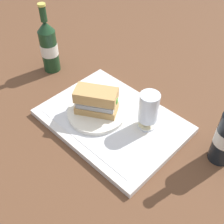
% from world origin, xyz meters
% --- Properties ---
extents(ground_plane, '(3.00, 3.00, 0.00)m').
position_xyz_m(ground_plane, '(0.00, 0.00, 0.00)').
color(ground_plane, brown).
extents(tray, '(0.44, 0.32, 0.02)m').
position_xyz_m(tray, '(0.00, 0.00, 0.01)').
color(tray, silver).
rests_on(tray, ground_plane).
extents(placemat, '(0.38, 0.27, 0.00)m').
position_xyz_m(placemat, '(0.00, 0.00, 0.02)').
color(placemat, silver).
rests_on(placemat, tray).
extents(plate, '(0.19, 0.19, 0.01)m').
position_xyz_m(plate, '(-0.05, -0.02, 0.03)').
color(plate, silver).
rests_on(plate, placemat).
extents(sandwich, '(0.14, 0.12, 0.08)m').
position_xyz_m(sandwich, '(-0.05, -0.02, 0.08)').
color(sandwich, tan).
rests_on(sandwich, plate).
extents(beer_glass, '(0.06, 0.06, 0.12)m').
position_xyz_m(beer_glass, '(0.10, 0.05, 0.09)').
color(beer_glass, silver).
rests_on(beer_glass, placemat).
extents(second_bottle, '(0.07, 0.07, 0.27)m').
position_xyz_m(second_bottle, '(-0.38, 0.05, 0.10)').
color(second_bottle, '#19381E').
rests_on(second_bottle, ground_plane).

